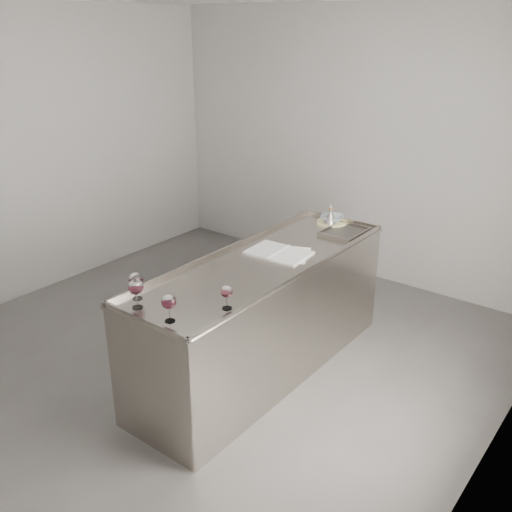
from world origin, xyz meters
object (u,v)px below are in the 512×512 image
Objects in this scene: wine_glass_small at (227,292)px; ceramic_bowl at (332,218)px; wine_funnel at (330,218)px; counter at (263,316)px; wine_glass_middle at (136,288)px; wine_glass_left at (136,280)px; wine_glass_right at (169,302)px; notebook at (279,252)px.

wine_glass_small is 1.85m from ceramic_bowl.
wine_glass_small is at bearing -80.17° from wine_funnel.
counter is 12.49× the size of wine_glass_middle.
wine_funnel is at bearing 85.98° from wine_glass_middle.
ceramic_bowl is (0.23, 2.08, -0.08)m from wine_glass_left.
wine_glass_right is 0.37m from wine_glass_small.
counter is 13.15× the size of wine_glass_left.
wine_funnel reaches higher than wine_glass_right.
ceramic_bowl is 0.06m from wine_funnel.
ceramic_bowl reaches higher than counter.
wine_glass_left is 1.24m from notebook.
wine_funnel is at bearing 88.71° from notebook.
wine_glass_left is 2.09m from ceramic_bowl.
wine_glass_small is (0.17, 0.34, -0.02)m from wine_glass_right.
notebook is 0.88m from ceramic_bowl.
counter is 0.98m from wine_glass_small.
ceramic_bowl is at bearing 83.60° from wine_glass_left.
notebook is (-0.11, 1.28, -0.12)m from wine_glass_right.
notebook is (0.27, 1.20, -0.12)m from wine_glass_left.
counter is 1.20m from ceramic_bowl.
wine_glass_small is (0.45, 0.34, -0.03)m from wine_glass_middle.
counter is 1.19m from wine_glass_left.
wine_glass_middle is 0.57m from wine_glass_small.
wine_glass_middle is at bearing -93.64° from ceramic_bowl.
wine_glass_right is at bearing 0.13° from wine_glass_middle.
wine_glass_small is (0.27, -0.74, 0.58)m from counter.
wine_funnel reaches higher than notebook.
wine_glass_middle reaches higher than ceramic_bowl.
wine_glass_left reaches higher than ceramic_bowl.
notebook is at bearing 82.20° from wine_glass_middle.
notebook is at bearing 95.05° from wine_glass_right.
wine_glass_right is 0.90× the size of wine_funnel.
wine_glass_middle is at bearing -99.44° from counter.
wine_glass_middle is 0.29m from wine_glass_right.
counter is 5.00× the size of notebook.
wine_funnel reaches higher than wine_glass_left.
notebook is at bearing 91.06° from counter.
wine_funnel is (0.01, -0.05, 0.02)m from ceramic_bowl.
wine_glass_small reaches higher than ceramic_bowl.
wine_glass_middle is at bearing -179.87° from wine_glass_right.
wine_funnel is at bearing -78.86° from ceramic_bowl.
wine_glass_middle is at bearing -101.03° from notebook.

